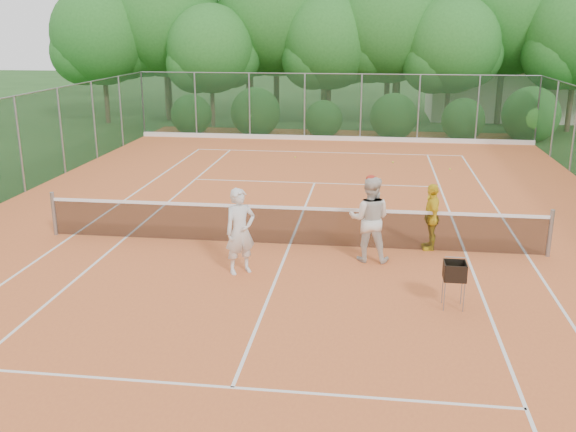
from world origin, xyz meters
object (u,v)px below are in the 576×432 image
object	(u,v)px
player_center_grp	(370,219)
player_yellow	(431,217)
player_white	(240,231)
ball_hopper	(455,272)

from	to	relation	value
player_center_grp	player_yellow	bearing A→B (deg)	34.08
player_white	ball_hopper	bearing A→B (deg)	-52.12
player_white	player_center_grp	size ratio (longest dim) A/B	0.94
player_white	player_yellow	bearing A→B (deg)	-9.15
player_white	player_center_grp	xyz separation A→B (m)	(2.67, 1.12, 0.05)
player_yellow	ball_hopper	distance (m)	3.31
player_center_grp	ball_hopper	world-z (taller)	player_center_grp
player_white	player_yellow	distance (m)	4.60
player_center_grp	ball_hopper	distance (m)	2.84
player_white	ball_hopper	distance (m)	4.44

